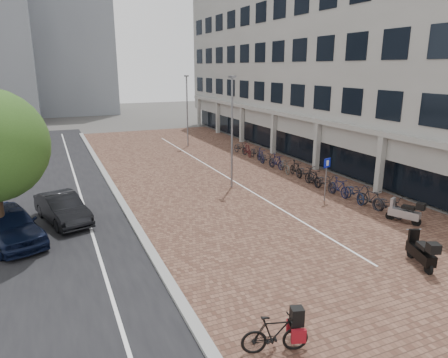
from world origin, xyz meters
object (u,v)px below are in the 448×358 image
Objects in this scene: car_navy at (10,225)px; parking_sign at (326,173)px; hero_bike at (275,333)px; scooter_mid at (421,251)px; car_dark at (62,208)px; scooter_front at (404,212)px.

parking_sign is (15.23, -0.78, 0.81)m from car_navy.
scooter_mid is (7.24, 1.95, 0.06)m from hero_bike.
parking_sign is at bearing 100.10° from scooter_mid.
car_dark is 13.38m from parking_sign.
parking_sign is (8.63, 9.45, 1.05)m from hero_bike.
car_dark is 1.72× the size of parking_sign.
car_navy is 2.53× the size of hero_bike.
car_dark is 12.66m from hero_bike.
scooter_front is at bearing -40.44° from car_dark.
parking_sign is at bearing -22.34° from car_navy.
car_dark is 2.31× the size of scooter_mid.
car_navy reaches higher than hero_bike.
car_navy is 12.17m from hero_bike.
car_dark reaches higher than scooter_mid.
hero_bike is 7.49m from scooter_mid.
car_navy reaches higher than scooter_front.
scooter_mid reaches higher than scooter_front.
scooter_front is at bearing -35.73° from car_navy.
car_navy is 1.92× the size of parking_sign.
hero_bike is (6.60, -10.23, -0.23)m from car_navy.
hero_bike is 12.84m from parking_sign.
car_navy is at bearing 161.24° from parking_sign.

